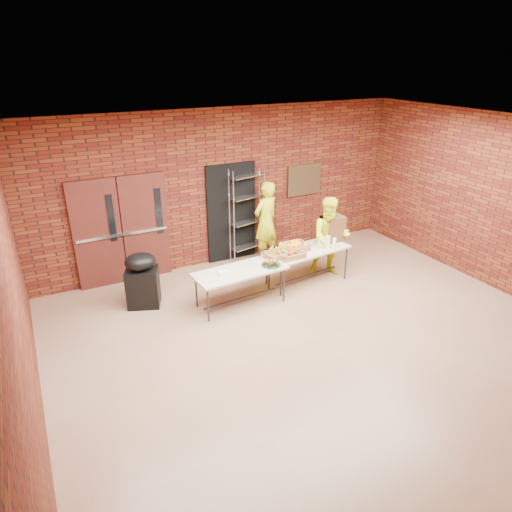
{
  "coord_description": "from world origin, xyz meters",
  "views": [
    {
      "loc": [
        -3.68,
        -4.92,
        4.15
      ],
      "look_at": [
        -0.39,
        1.4,
        0.96
      ],
      "focal_mm": 32.0,
      "sensor_mm": 36.0,
      "label": 1
    }
  ],
  "objects_px": {
    "wire_rack": "(247,215)",
    "table_right": "(307,252)",
    "covered_grill": "(142,280)",
    "volunteer_man": "(330,237)",
    "volunteer_woman": "(266,221)",
    "coffee_dispenser": "(333,228)",
    "table_left": "(240,273)"
  },
  "relations": [
    {
      "from": "covered_grill",
      "to": "volunteer_man",
      "type": "xyz_separation_m",
      "value": [
        3.65,
        -0.5,
        0.31
      ]
    },
    {
      "from": "wire_rack",
      "to": "volunteer_man",
      "type": "bearing_deg",
      "value": -65.87
    },
    {
      "from": "covered_grill",
      "to": "volunteer_man",
      "type": "bearing_deg",
      "value": 13.76
    },
    {
      "from": "table_right",
      "to": "volunteer_man",
      "type": "bearing_deg",
      "value": 0.57
    },
    {
      "from": "table_right",
      "to": "volunteer_woman",
      "type": "xyz_separation_m",
      "value": [
        -0.19,
        1.33,
        0.24
      ]
    },
    {
      "from": "table_left",
      "to": "volunteer_man",
      "type": "height_order",
      "value": "volunteer_man"
    },
    {
      "from": "coffee_dispenser",
      "to": "covered_grill",
      "type": "bearing_deg",
      "value": 173.98
    },
    {
      "from": "covered_grill",
      "to": "volunteer_woman",
      "type": "distance_m",
      "value": 3.01
    },
    {
      "from": "wire_rack",
      "to": "table_right",
      "type": "bearing_deg",
      "value": -83.53
    },
    {
      "from": "table_left",
      "to": "volunteer_woman",
      "type": "xyz_separation_m",
      "value": [
        1.35,
        1.54,
        0.24
      ]
    },
    {
      "from": "volunteer_woman",
      "to": "volunteer_man",
      "type": "xyz_separation_m",
      "value": [
        0.76,
        -1.26,
        -0.06
      ]
    },
    {
      "from": "coffee_dispenser",
      "to": "volunteer_woman",
      "type": "height_order",
      "value": "volunteer_woman"
    },
    {
      "from": "wire_rack",
      "to": "table_right",
      "type": "height_order",
      "value": "wire_rack"
    },
    {
      "from": "coffee_dispenser",
      "to": "wire_rack",
      "type": "bearing_deg",
      "value": 131.76
    },
    {
      "from": "wire_rack",
      "to": "volunteer_woman",
      "type": "xyz_separation_m",
      "value": [
        0.34,
        -0.22,
        -0.14
      ]
    },
    {
      "from": "wire_rack",
      "to": "volunteer_woman",
      "type": "bearing_deg",
      "value": -45.52
    },
    {
      "from": "wire_rack",
      "to": "table_right",
      "type": "relative_size",
      "value": 1.16
    },
    {
      "from": "table_right",
      "to": "covered_grill",
      "type": "height_order",
      "value": "covered_grill"
    },
    {
      "from": "wire_rack",
      "to": "volunteer_man",
      "type": "distance_m",
      "value": 1.85
    },
    {
      "from": "table_left",
      "to": "table_right",
      "type": "height_order",
      "value": "table_right"
    },
    {
      "from": "wire_rack",
      "to": "covered_grill",
      "type": "distance_m",
      "value": 2.78
    },
    {
      "from": "table_right",
      "to": "volunteer_man",
      "type": "distance_m",
      "value": 0.6
    },
    {
      "from": "volunteer_woman",
      "to": "volunteer_man",
      "type": "height_order",
      "value": "volunteer_woman"
    },
    {
      "from": "table_right",
      "to": "covered_grill",
      "type": "distance_m",
      "value": 3.13
    },
    {
      "from": "wire_rack",
      "to": "coffee_dispenser",
      "type": "bearing_deg",
      "value": -60.65
    },
    {
      "from": "table_left",
      "to": "volunteer_man",
      "type": "bearing_deg",
      "value": 3.73
    },
    {
      "from": "coffee_dispenser",
      "to": "covered_grill",
      "type": "relative_size",
      "value": 0.51
    },
    {
      "from": "volunteer_man",
      "to": "coffee_dispenser",
      "type": "bearing_deg",
      "value": 58.7
    },
    {
      "from": "coffee_dispenser",
      "to": "volunteer_woman",
      "type": "relative_size",
      "value": 0.29
    },
    {
      "from": "table_left",
      "to": "coffee_dispenser",
      "type": "bearing_deg",
      "value": 5.78
    },
    {
      "from": "wire_rack",
      "to": "table_right",
      "type": "distance_m",
      "value": 1.68
    },
    {
      "from": "table_left",
      "to": "volunteer_woman",
      "type": "height_order",
      "value": "volunteer_woman"
    }
  ]
}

